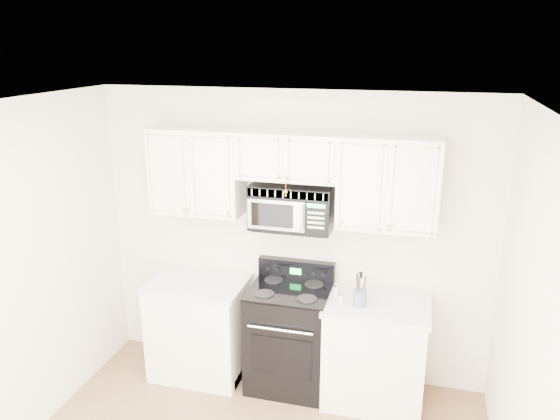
% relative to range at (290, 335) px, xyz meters
% --- Properties ---
extents(room, '(3.51, 3.51, 2.61)m').
position_rel_range_xyz_m(room, '(-0.05, -1.46, 0.82)').
color(room, '#7F6045').
rests_on(room, ground).
extents(base_cabinet_left, '(0.86, 0.65, 0.92)m').
position_rel_range_xyz_m(base_cabinet_left, '(-0.85, -0.02, -0.06)').
color(base_cabinet_left, white).
rests_on(base_cabinet_left, ground).
extents(base_cabinet_right, '(0.86, 0.65, 0.92)m').
position_rel_range_xyz_m(base_cabinet_right, '(0.75, -0.02, -0.06)').
color(base_cabinet_right, white).
rests_on(base_cabinet_right, ground).
extents(range, '(0.70, 0.64, 1.10)m').
position_rel_range_xyz_m(range, '(0.00, 0.00, 0.00)').
color(range, black).
rests_on(range, ground).
extents(upper_cabinets, '(2.44, 0.37, 0.75)m').
position_rel_range_xyz_m(upper_cabinets, '(-0.05, 0.13, 1.45)').
color(upper_cabinets, white).
rests_on(upper_cabinets, ground).
extents(microwave, '(0.69, 0.40, 0.38)m').
position_rel_range_xyz_m(microwave, '(-0.02, 0.11, 1.16)').
color(microwave, black).
rests_on(microwave, ground).
extents(utensil_crock, '(0.11, 0.11, 0.30)m').
position_rel_range_xyz_m(utensil_crock, '(0.61, -0.12, 0.51)').
color(utensil_crock, '#4C5C6F').
rests_on(utensil_crock, base_cabinet_right).
extents(shaker_salt, '(0.05, 0.05, 0.11)m').
position_rel_range_xyz_m(shaker_salt, '(0.40, -0.00, 0.49)').
color(shaker_salt, silver).
rests_on(shaker_salt, base_cabinet_right).
extents(shaker_pepper, '(0.04, 0.04, 0.09)m').
position_rel_range_xyz_m(shaker_pepper, '(0.46, -0.12, 0.48)').
color(shaker_pepper, silver).
rests_on(shaker_pepper, base_cabinet_right).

